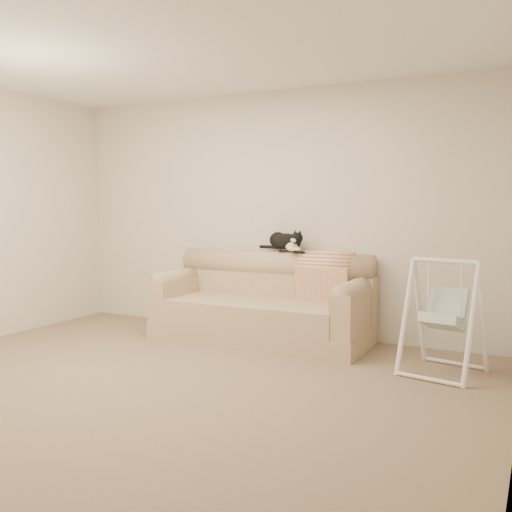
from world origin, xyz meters
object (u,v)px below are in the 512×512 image
at_px(remote_a, 287,251).
at_px(baby_swing, 444,316).
at_px(tuxedo_cat, 286,241).
at_px(remote_b, 299,252).
at_px(sofa, 264,306).

distance_m(remote_a, baby_swing, 1.88).
relative_size(remote_a, tuxedo_cat, 0.32).
bearing_deg(baby_swing, remote_b, 158.03).
bearing_deg(tuxedo_cat, remote_b, -18.13).
height_order(tuxedo_cat, baby_swing, tuxedo_cat).
height_order(remote_b, baby_swing, baby_swing).
bearing_deg(sofa, tuxedo_cat, 64.96).
height_order(sofa, remote_b, remote_b).
bearing_deg(tuxedo_cat, sofa, -115.04).
distance_m(remote_a, tuxedo_cat, 0.10).
xyz_separation_m(remote_b, baby_swing, (1.54, -0.62, -0.43)).
xyz_separation_m(tuxedo_cat, baby_swing, (1.73, -0.68, -0.53)).
distance_m(sofa, remote_a, 0.63).
xyz_separation_m(remote_a, tuxedo_cat, (-0.03, 0.02, 0.10)).
xyz_separation_m(sofa, remote_b, (0.31, 0.21, 0.56)).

